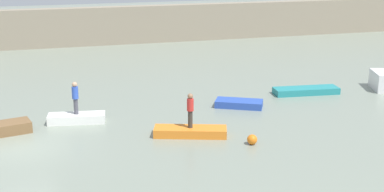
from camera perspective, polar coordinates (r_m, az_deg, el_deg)
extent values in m
plane|color=gray|center=(25.15, -17.55, -5.37)|extent=(120.00, 120.00, 0.00)
cube|color=gray|center=(48.94, -17.40, 6.83)|extent=(80.00, 1.20, 3.40)
cube|color=white|center=(27.97, -12.22, -2.33)|extent=(3.00, 1.42, 0.45)
cube|color=orange|center=(25.48, -0.18, -3.83)|extent=(3.61, 2.09, 0.41)
cube|color=#2B4CAD|center=(30.06, 5.04, -0.81)|extent=(2.84, 2.23, 0.39)
cube|color=teal|center=(33.31, 12.08, 0.56)|extent=(4.07, 1.56, 0.39)
cylinder|color=#4C4C56|center=(27.79, -12.29, -1.08)|extent=(0.22, 0.22, 0.83)
cylinder|color=blue|center=(27.59, -12.38, 0.35)|extent=(0.32, 0.32, 0.61)
sphere|color=tan|center=(27.48, -12.43, 1.22)|extent=(0.26, 0.26, 0.26)
cylinder|color=#38332D|center=(25.28, -0.18, -2.49)|extent=(0.22, 0.22, 0.84)
cylinder|color=red|center=(25.06, -0.19, -0.94)|extent=(0.32, 0.32, 0.58)
sphere|color=#936B4C|center=(24.94, -0.19, -0.02)|extent=(0.26, 0.26, 0.26)
sphere|color=orange|center=(24.55, 6.44, -4.64)|extent=(0.47, 0.47, 0.47)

